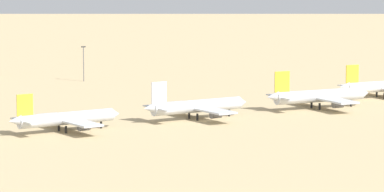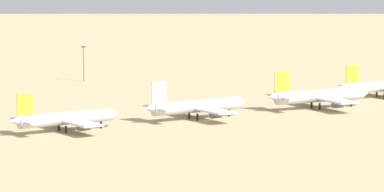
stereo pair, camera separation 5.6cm
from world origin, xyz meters
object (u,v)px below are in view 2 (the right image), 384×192
parked_jet_yellow_1 (65,119)px  light_pole_east (84,61)px  parked_jet_white_2 (196,106)px  parked_jet_yellow_3 (319,96)px  parked_jet_yellow_4 (383,86)px

parked_jet_yellow_1 → light_pole_east: bearing=59.7°
light_pole_east → parked_jet_white_2: bearing=-100.3°
parked_jet_yellow_3 → light_pole_east: bearing=110.3°
parked_jet_white_2 → light_pole_east: 113.94m
parked_jet_yellow_1 → parked_jet_yellow_3: parked_jet_yellow_3 is taller
parked_jet_white_2 → parked_jet_yellow_4: 84.28m
parked_jet_white_2 → parked_jet_yellow_3: size_ratio=0.95×
parked_jet_yellow_1 → parked_jet_yellow_4: 127.92m
parked_jet_yellow_1 → parked_jet_white_2: size_ratio=0.94×
parked_jet_white_2 → parked_jet_yellow_3: (46.11, -2.40, 0.21)m
parked_jet_white_2 → parked_jet_yellow_3: bearing=-2.0°
parked_jet_yellow_1 → parked_jet_white_2: (43.78, -0.34, 0.25)m
parked_jet_white_2 → light_pole_east: bearing=80.7°
parked_jet_yellow_3 → light_pole_east: size_ratio=2.75×
parked_jet_yellow_4 → light_pole_east: 122.43m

